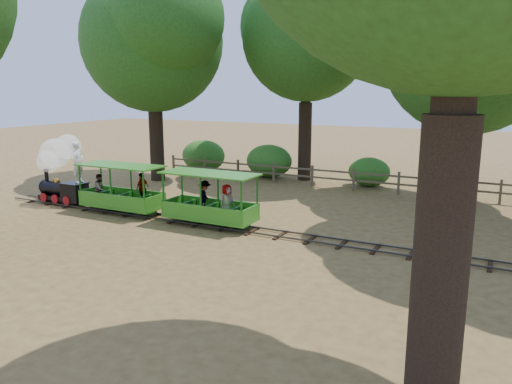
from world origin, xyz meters
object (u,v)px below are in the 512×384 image
at_px(locomotive, 60,164).
at_px(carriage_front, 121,193).
at_px(fence, 333,176).
at_px(carriage_rear, 211,204).

height_order(locomotive, carriage_front, locomotive).
height_order(locomotive, fence, locomotive).
relative_size(locomotive, carriage_front, 0.86).
relative_size(carriage_rear, fence, 0.18).
distance_m(carriage_rear, fence, 8.12).
relative_size(locomotive, fence, 0.16).
distance_m(locomotive, carriage_rear, 7.13).
bearing_deg(carriage_front, locomotive, 178.70).
xyz_separation_m(carriage_front, fence, (5.47, 7.99, -0.16)).
bearing_deg(carriage_front, fence, 55.62).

